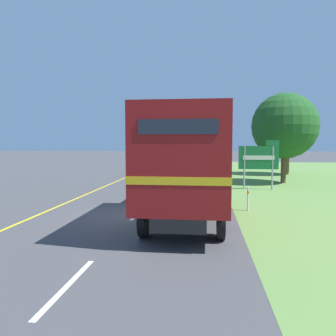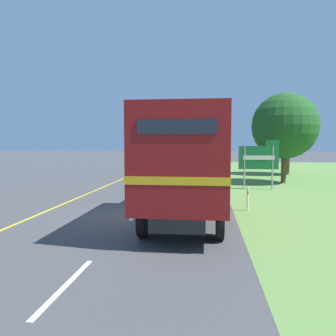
{
  "view_description": "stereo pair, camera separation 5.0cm",
  "coord_description": "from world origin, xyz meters",
  "px_view_note": "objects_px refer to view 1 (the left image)",
  "views": [
    {
      "loc": [
        2.61,
        -11.89,
        2.71
      ],
      "look_at": [
        0.3,
        7.87,
        1.2
      ],
      "focal_mm": 35.0,
      "sensor_mm": 36.0,
      "label": 1
    },
    {
      "loc": [
        2.66,
        -11.88,
        2.71
      ],
      "look_at": [
        0.3,
        7.87,
        1.2
      ],
      "focal_mm": 35.0,
      "sensor_mm": 36.0,
      "label": 2
    }
  ],
  "objects_px": {
    "horse_trailer_truck": "(187,161)",
    "roadside_tree_near": "(285,126)",
    "lead_car_white": "(156,164)",
    "delineator_post": "(248,198)",
    "highway_sign": "(259,158)",
    "roadside_tree_mid": "(288,132)"
  },
  "relations": [
    {
      "from": "delineator_post",
      "to": "roadside_tree_mid",
      "type": "bearing_deg",
      "value": 71.84
    },
    {
      "from": "lead_car_white",
      "to": "delineator_post",
      "type": "distance_m",
      "value": 15.53
    },
    {
      "from": "horse_trailer_truck",
      "to": "roadside_tree_mid",
      "type": "distance_m",
      "value": 19.36
    },
    {
      "from": "horse_trailer_truck",
      "to": "roadside_tree_near",
      "type": "relative_size",
      "value": 1.36
    },
    {
      "from": "roadside_tree_near",
      "to": "roadside_tree_mid",
      "type": "height_order",
      "value": "roadside_tree_near"
    },
    {
      "from": "highway_sign",
      "to": "roadside_tree_mid",
      "type": "xyz_separation_m",
      "value": [
        3.86,
        9.7,
        1.88
      ]
    },
    {
      "from": "lead_car_white",
      "to": "delineator_post",
      "type": "relative_size",
      "value": 4.36
    },
    {
      "from": "lead_car_white",
      "to": "highway_sign",
      "type": "bearing_deg",
      "value": -47.28
    },
    {
      "from": "horse_trailer_truck",
      "to": "delineator_post",
      "type": "height_order",
      "value": "horse_trailer_truck"
    },
    {
      "from": "delineator_post",
      "to": "horse_trailer_truck",
      "type": "bearing_deg",
      "value": -144.32
    },
    {
      "from": "roadside_tree_mid",
      "to": "highway_sign",
      "type": "bearing_deg",
      "value": -111.67
    },
    {
      "from": "horse_trailer_truck",
      "to": "roadside_tree_mid",
      "type": "relative_size",
      "value": 1.4
    },
    {
      "from": "highway_sign",
      "to": "horse_trailer_truck",
      "type": "bearing_deg",
      "value": -115.13
    },
    {
      "from": "horse_trailer_truck",
      "to": "delineator_post",
      "type": "bearing_deg",
      "value": 35.68
    },
    {
      "from": "highway_sign",
      "to": "delineator_post",
      "type": "bearing_deg",
      "value": -102.5
    },
    {
      "from": "horse_trailer_truck",
      "to": "lead_car_white",
      "type": "height_order",
      "value": "horse_trailer_truck"
    },
    {
      "from": "roadside_tree_near",
      "to": "roadside_tree_mid",
      "type": "xyz_separation_m",
      "value": [
        1.71,
        6.35,
        -0.16
      ]
    },
    {
      "from": "lead_car_white",
      "to": "roadside_tree_mid",
      "type": "height_order",
      "value": "roadside_tree_mid"
    },
    {
      "from": "highway_sign",
      "to": "delineator_post",
      "type": "distance_m",
      "value": 6.62
    },
    {
      "from": "lead_car_white",
      "to": "delineator_post",
      "type": "xyz_separation_m",
      "value": [
        5.98,
        -14.32,
        -0.47
      ]
    },
    {
      "from": "lead_car_white",
      "to": "highway_sign",
      "type": "distance_m",
      "value": 10.91
    },
    {
      "from": "horse_trailer_truck",
      "to": "highway_sign",
      "type": "relative_size",
      "value": 2.86
    }
  ]
}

